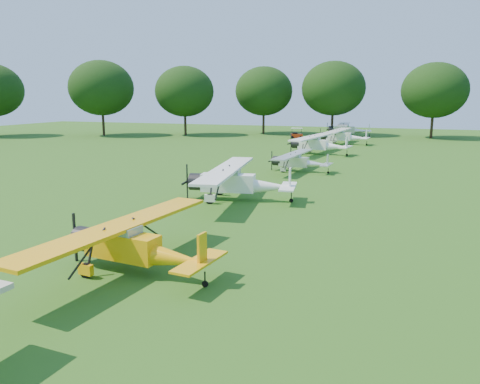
# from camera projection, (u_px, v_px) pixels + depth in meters

# --- Properties ---
(ground) EXTENTS (160.00, 160.00, 0.00)m
(ground) POSITION_uv_depth(u_px,v_px,m) (233.00, 204.00, 30.11)
(ground) COLOR #214F13
(ground) RESTS_ON ground
(tree_belt) EXTENTS (137.36, 130.27, 14.52)m
(tree_belt) POSITION_uv_depth(u_px,v_px,m) (290.00, 75.00, 27.48)
(tree_belt) COLOR #312313
(tree_belt) RESTS_ON ground
(aircraft_2) EXTENTS (6.66, 10.58, 2.08)m
(aircraft_2) POSITION_uv_depth(u_px,v_px,m) (132.00, 243.00, 18.23)
(aircraft_2) COLOR #FFAD0A
(aircraft_2) RESTS_ON ground
(aircraft_3) EXTENTS (7.51, 11.92, 2.34)m
(aircraft_3) POSITION_uv_depth(u_px,v_px,m) (236.00, 180.00, 31.02)
(aircraft_3) COLOR white
(aircraft_3) RESTS_ON ground
(aircraft_4) EXTENTS (5.70, 9.09, 1.79)m
(aircraft_4) POSITION_uv_depth(u_px,v_px,m) (298.00, 160.00, 42.96)
(aircraft_4) COLOR white
(aircraft_4) RESTS_ON ground
(aircraft_5) EXTENTS (7.41, 11.76, 2.31)m
(aircraft_5) POSITION_uv_depth(u_px,v_px,m) (317.00, 143.00, 55.79)
(aircraft_5) COLOR white
(aircraft_5) RESTS_ON ground
(aircraft_6) EXTENTS (7.12, 11.34, 2.23)m
(aircraft_6) POSITION_uv_depth(u_px,v_px,m) (342.00, 135.00, 67.37)
(aircraft_6) COLOR white
(aircraft_6) RESTS_ON ground
(aircraft_7) EXTENTS (7.53, 11.99, 2.36)m
(aircraft_7) POSITION_uv_depth(u_px,v_px,m) (347.00, 129.00, 80.07)
(aircraft_7) COLOR white
(aircraft_7) RESTS_ON ground
(golf_cart) EXTENTS (2.16, 1.59, 1.67)m
(golf_cart) POSITION_uv_depth(u_px,v_px,m) (296.00, 135.00, 77.48)
(golf_cart) COLOR #B7280D
(golf_cart) RESTS_ON ground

